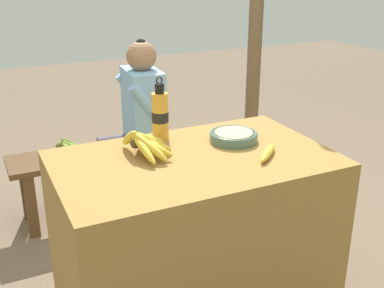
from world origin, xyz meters
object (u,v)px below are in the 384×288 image
loose_banana_front (268,153)px  banana_bunch_green (69,147)px  banana_bunch_ripe (145,142)px  water_bottle (160,115)px  support_post_far (257,2)px  wooden_bench (128,156)px  seated_vendor (136,115)px  serving_bowl (234,136)px

loose_banana_front → banana_bunch_green: bearing=116.1°
banana_bunch_ripe → water_bottle: size_ratio=1.05×
water_bottle → support_post_far: support_post_far is taller
wooden_bench → seated_vendor: 0.29m
water_bottle → banana_bunch_green: size_ratio=1.02×
banana_bunch_ripe → loose_banana_front: 0.52m
water_bottle → seated_vendor: 0.86m
banana_bunch_ripe → serving_bowl: size_ratio=1.40×
water_bottle → wooden_bench: water_bottle is taller
banana_bunch_ripe → loose_banana_front: size_ratio=1.80×
banana_bunch_ripe → seated_vendor: 1.02m
wooden_bench → banana_bunch_ripe: bearing=-103.0°
loose_banana_front → seated_vendor: size_ratio=0.15×
water_bottle → loose_banana_front: (0.33, -0.39, -0.10)m
wooden_bench → support_post_far: 1.45m
seated_vendor → wooden_bench: bearing=-21.6°
loose_banana_front → support_post_far: size_ratio=0.07×
banana_bunch_ripe → seated_vendor: size_ratio=0.28×
banana_bunch_ripe → water_bottle: bearing=48.6°
serving_bowl → seated_vendor: bearing=97.8°
water_bottle → serving_bowl: bearing=-29.3°
support_post_far → wooden_bench: bearing=-166.8°
banana_bunch_green → support_post_far: (1.47, 0.26, 0.78)m
serving_bowl → wooden_bench: (-0.20, 1.00, -0.44)m
serving_bowl → loose_banana_front: size_ratio=1.29×
loose_banana_front → wooden_bench: 1.32m
wooden_bench → seated_vendor: bearing=-25.4°
banana_bunch_ripe → serving_bowl: banana_bunch_ripe is taller
wooden_bench → support_post_far: support_post_far is taller
serving_bowl → wooden_bench: 1.11m
banana_bunch_ripe → support_post_far: size_ratio=0.12×
banana_bunch_ripe → support_post_far: bearing=43.2°
banana_bunch_green → seated_vendor: bearing=-3.6°
banana_bunch_ripe → support_post_far: 1.87m
serving_bowl → water_bottle: (-0.29, 0.16, 0.09)m
loose_banana_front → seated_vendor: bearing=98.0°
banana_bunch_green → water_bottle: bearing=-71.9°
seated_vendor → water_bottle: bearing=82.7°
water_bottle → banana_bunch_green: (-0.27, 0.84, -0.41)m
water_bottle → support_post_far: bearing=42.5°
banana_bunch_green → support_post_far: support_post_far is taller
loose_banana_front → seated_vendor: (-0.17, 1.20, -0.15)m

